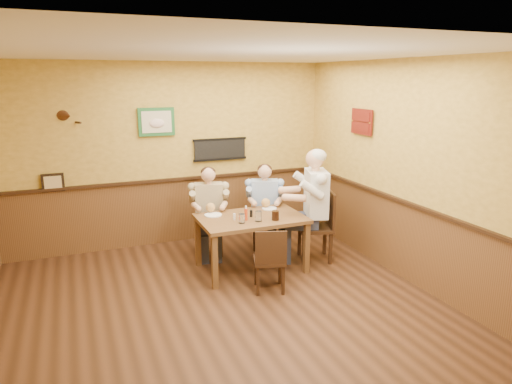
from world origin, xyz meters
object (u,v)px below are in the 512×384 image
chair_near_side (269,259)px  pepper_shaker (251,213)px  dining_table (251,223)px  diner_blue_polo (264,211)px  cola_tumbler (275,215)px  hot_sauce_bottle (246,214)px  water_glass_left (242,218)px  diner_tan_shirt (209,215)px  water_glass_mid (258,216)px  chair_back_left (209,227)px  chair_back_right (264,222)px  salt_shaker (234,217)px  diner_white_elder (316,211)px  chair_right_end (315,226)px

chair_near_side → pepper_shaker: pepper_shaker is taller
dining_table → chair_near_side: bearing=-92.2°
diner_blue_polo → cola_tumbler: 1.01m
hot_sauce_bottle → water_glass_left: bearing=-134.5°
diner_tan_shirt → pepper_shaker: size_ratio=12.57×
water_glass_mid → pepper_shaker: (-0.02, 0.21, -0.02)m
chair_back_left → hot_sauce_bottle: bearing=-61.1°
water_glass_left → cola_tumbler: (0.45, -0.05, 0.00)m
dining_table → cola_tumbler: bearing=-45.9°
chair_back_right → diner_tan_shirt: diner_tan_shirt is taller
chair_near_side → chair_back_right: bearing=-93.2°
chair_near_side → salt_shaker: size_ratio=9.78×
chair_back_right → diner_white_elder: 0.92m
chair_back_right → water_glass_left: 1.22m
chair_back_right → chair_right_end: size_ratio=0.81×
diner_blue_polo → diner_white_elder: bearing=-36.1°
chair_near_side → diner_white_elder: size_ratio=0.57×
dining_table → diner_tan_shirt: diner_tan_shirt is taller
pepper_shaker → water_glass_left: bearing=-136.1°
diner_tan_shirt → pepper_shaker: bearing=-51.7°
diner_tan_shirt → diner_white_elder: bearing=-17.6°
diner_white_elder → pepper_shaker: bearing=-73.4°
diner_tan_shirt → hot_sauce_bottle: (0.25, -0.87, 0.24)m
hot_sauce_bottle → salt_shaker: hot_sauce_bottle is taller
dining_table → diner_blue_polo: diner_blue_polo is taller
dining_table → hot_sauce_bottle: size_ratio=8.05×
dining_table → pepper_shaker: bearing=-54.1°
chair_back_right → cola_tumbler: cola_tumbler is taller
diner_white_elder → water_glass_mid: (-0.95, -0.19, 0.09)m
diner_blue_polo → salt_shaker: 1.08m
chair_back_left → chair_right_end: (1.33, -0.79, 0.09)m
chair_back_left → diner_white_elder: (1.33, -0.79, 0.31)m
chair_near_side → water_glass_mid: (0.04, 0.45, 0.41)m
chair_back_right → chair_near_side: chair_back_right is taller
chair_right_end → cola_tumbler: chair_right_end is taller
diner_blue_polo → cola_tumbler: (-0.25, -0.95, 0.22)m
diner_tan_shirt → cola_tumbler: (0.60, -1.02, 0.22)m
chair_back_right → diner_blue_polo: (0.00, 0.00, 0.18)m
chair_near_side → salt_shaker: 0.77m
chair_near_side → water_glass_mid: water_glass_mid is taller
dining_table → chair_near_side: (-0.03, -0.67, -0.25)m
chair_back_right → cola_tumbler: 1.06m
diner_tan_shirt → water_glass_left: 1.01m
cola_tumbler → diner_blue_polo: bearing=75.1°
dining_table → chair_back_right: chair_back_right is taller
chair_right_end → salt_shaker: size_ratio=12.09×
salt_shaker → water_glass_mid: bearing=-32.3°
dining_table → salt_shaker: (-0.25, -0.04, 0.13)m
chair_near_side → diner_blue_polo: 1.48m
dining_table → diner_white_elder: bearing=-1.5°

